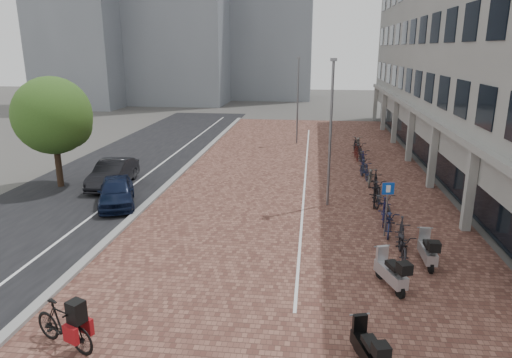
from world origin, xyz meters
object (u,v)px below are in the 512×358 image
(scooter_back, at_px, (391,271))
(parking_sign, at_px, (387,201))
(car_navy, at_px, (116,192))
(car_dark, at_px, (113,173))
(scooter_front, at_px, (428,249))
(hero_bike, at_px, (63,324))
(scooter_mid, at_px, (368,348))

(scooter_back, bearing_deg, parking_sign, 63.83)
(car_navy, xyz_separation_m, car_dark, (-1.47, 3.00, 0.03))
(car_navy, bearing_deg, scooter_back, -51.13)
(scooter_front, distance_m, scooter_back, 2.31)
(hero_bike, bearing_deg, car_navy, 39.95)
(scooter_mid, xyz_separation_m, parking_sign, (1.52, 7.99, 0.91))
(car_dark, bearing_deg, hero_bike, -73.71)
(car_dark, bearing_deg, scooter_mid, -50.81)
(scooter_front, xyz_separation_m, scooter_back, (-1.48, -1.76, 0.01))
(hero_bike, bearing_deg, scooter_front, -36.79)
(car_navy, height_order, scooter_front, car_navy)
(scooter_mid, distance_m, scooter_back, 4.01)
(car_dark, relative_size, scooter_back, 2.48)
(car_dark, bearing_deg, car_navy, -66.56)
(hero_bike, height_order, scooter_back, hero_bike)
(hero_bike, relative_size, scooter_front, 1.23)
(car_navy, height_order, scooter_back, car_navy)
(scooter_back, bearing_deg, hero_bike, -175.13)
(parking_sign, bearing_deg, scooter_back, -104.59)
(car_dark, height_order, scooter_mid, car_dark)
(parking_sign, bearing_deg, hero_bike, -146.25)
(scooter_front, bearing_deg, car_navy, 160.38)
(hero_bike, distance_m, scooter_front, 11.43)
(scooter_front, relative_size, scooter_back, 0.99)
(scooter_mid, distance_m, parking_sign, 8.18)
(scooter_mid, height_order, scooter_back, scooter_back)
(scooter_back, bearing_deg, scooter_mid, -126.20)
(scooter_front, bearing_deg, scooter_mid, -114.52)
(car_navy, bearing_deg, scooter_mid, -66.54)
(car_navy, relative_size, parking_sign, 1.79)
(car_navy, xyz_separation_m, scooter_mid, (10.45, -10.30, -0.13))
(car_navy, relative_size, scooter_back, 2.29)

